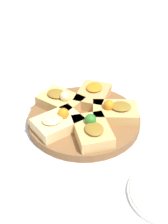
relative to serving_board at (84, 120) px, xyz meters
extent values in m
plane|color=silver|center=(0.00, 0.00, -0.01)|extent=(3.00, 3.00, 0.00)
cylinder|color=brown|center=(0.00, 0.00, 0.00)|extent=(0.33, 0.33, 0.02)
cube|color=#E5C689|center=(0.03, 0.08, 0.03)|extent=(0.12, 0.15, 0.03)
ellipsoid|color=beige|center=(0.03, 0.10, 0.05)|extent=(0.06, 0.07, 0.01)
sphere|color=orange|center=(0.02, 0.07, 0.05)|extent=(0.03, 0.03, 0.03)
cube|color=tan|center=(-0.07, 0.05, 0.03)|extent=(0.15, 0.15, 0.03)
ellipsoid|color=olive|center=(-0.08, 0.06, 0.05)|extent=(0.07, 0.07, 0.01)
sphere|color=#2D7A28|center=(-0.05, 0.04, 0.05)|extent=(0.03, 0.03, 0.03)
cube|color=tan|center=(-0.07, -0.05, 0.03)|extent=(0.15, 0.15, 0.03)
ellipsoid|color=olive|center=(-0.08, -0.06, 0.05)|extent=(0.07, 0.07, 0.01)
sphere|color=orange|center=(-0.06, -0.04, 0.05)|extent=(0.03, 0.03, 0.03)
cube|color=tan|center=(0.03, -0.08, 0.03)|extent=(0.13, 0.15, 0.03)
ellipsoid|color=orange|center=(0.03, -0.10, 0.05)|extent=(0.06, 0.07, 0.01)
cube|color=tan|center=(0.09, 0.00, 0.03)|extent=(0.13, 0.09, 0.03)
ellipsoid|color=olive|center=(0.10, 0.00, 0.05)|extent=(0.06, 0.05, 0.01)
sphere|color=beige|center=(0.07, 0.00, 0.05)|extent=(0.03, 0.03, 0.03)
cylinder|color=white|center=(-0.31, 0.09, -0.01)|extent=(0.18, 0.18, 0.01)
torus|color=white|center=(-0.31, 0.09, 0.00)|extent=(0.18, 0.18, 0.01)
camera|label=1|loc=(-0.44, 0.57, 0.56)|focal=50.00mm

